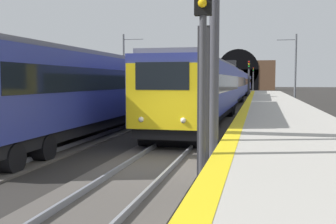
{
  "coord_description": "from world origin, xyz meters",
  "views": [
    {
      "loc": [
        -11.78,
        -3.13,
        2.65
      ],
      "look_at": [
        5.96,
        0.81,
        1.23
      ],
      "focal_mm": 43.35,
      "sensor_mm": 36.0,
      "label": 1
    }
  ],
  "objects_px": {
    "railway_signal_near": "(203,71)",
    "catenary_mast_far": "(295,69)",
    "railway_signal_mid": "(249,76)",
    "train_adjacent_platform": "(178,85)",
    "catenary_mast_near": "(124,68)",
    "train_main_approaching": "(233,84)",
    "railway_signal_far": "(253,77)"
  },
  "relations": [
    {
      "from": "railway_signal_far",
      "to": "catenary_mast_near",
      "type": "xyz_separation_m",
      "value": [
        -59.32,
        13.58,
        0.47
      ]
    },
    {
      "from": "train_adjacent_platform",
      "to": "railway_signal_mid",
      "type": "xyz_separation_m",
      "value": [
        15.43,
        -6.59,
        0.98
      ]
    },
    {
      "from": "catenary_mast_near",
      "to": "catenary_mast_far",
      "type": "bearing_deg",
      "value": -83.51
    },
    {
      "from": "railway_signal_far",
      "to": "catenary_mast_far",
      "type": "xyz_separation_m",
      "value": [
        -57.19,
        -5.1,
        0.36
      ]
    },
    {
      "from": "railway_signal_near",
      "to": "catenary_mast_near",
      "type": "distance_m",
      "value": 37.22
    },
    {
      "from": "railway_signal_near",
      "to": "railway_signal_mid",
      "type": "xyz_separation_m",
      "value": [
        45.8,
        0.0,
        0.35
      ]
    },
    {
      "from": "railway_signal_mid",
      "to": "train_adjacent_platform",
      "type": "bearing_deg",
      "value": -23.13
    },
    {
      "from": "railway_signal_mid",
      "to": "catenary_mast_near",
      "type": "distance_m",
      "value": 17.6
    },
    {
      "from": "railway_signal_far",
      "to": "catenary_mast_near",
      "type": "relative_size",
      "value": 0.76
    },
    {
      "from": "train_main_approaching",
      "to": "catenary_mast_far",
      "type": "height_order",
      "value": "catenary_mast_far"
    },
    {
      "from": "train_main_approaching",
      "to": "railway_signal_mid",
      "type": "height_order",
      "value": "railway_signal_mid"
    },
    {
      "from": "railway_signal_near",
      "to": "catenary_mast_far",
      "type": "height_order",
      "value": "catenary_mast_far"
    },
    {
      "from": "catenary_mast_near",
      "to": "railway_signal_mid",
      "type": "bearing_deg",
      "value": -50.58
    },
    {
      "from": "train_main_approaching",
      "to": "railway_signal_mid",
      "type": "xyz_separation_m",
      "value": [
        2.83,
        -1.91,
        1.04
      ]
    },
    {
      "from": "train_main_approaching",
      "to": "railway_signal_far",
      "type": "height_order",
      "value": "railway_signal_far"
    },
    {
      "from": "railway_signal_mid",
      "to": "catenary_mast_far",
      "type": "xyz_separation_m",
      "value": [
        -9.04,
        -5.1,
        0.72
      ]
    },
    {
      "from": "train_adjacent_platform",
      "to": "railway_signal_mid",
      "type": "height_order",
      "value": "railway_signal_mid"
    },
    {
      "from": "train_main_approaching",
      "to": "catenary_mast_near",
      "type": "distance_m",
      "value": 14.46
    },
    {
      "from": "train_main_approaching",
      "to": "railway_signal_near",
      "type": "relative_size",
      "value": 15.92
    },
    {
      "from": "railway_signal_near",
      "to": "railway_signal_mid",
      "type": "bearing_deg",
      "value": -180.0
    },
    {
      "from": "railway_signal_mid",
      "to": "railway_signal_far",
      "type": "xyz_separation_m",
      "value": [
        48.15,
        0.0,
        0.36
      ]
    },
    {
      "from": "catenary_mast_near",
      "to": "catenary_mast_far",
      "type": "xyz_separation_m",
      "value": [
        2.13,
        -18.68,
        -0.12
      ]
    },
    {
      "from": "railway_signal_near",
      "to": "catenary_mast_far",
      "type": "distance_m",
      "value": 37.13
    },
    {
      "from": "train_main_approaching",
      "to": "catenary_mast_far",
      "type": "relative_size",
      "value": 10.1
    },
    {
      "from": "railway_signal_near",
      "to": "railway_signal_mid",
      "type": "distance_m",
      "value": 45.8
    },
    {
      "from": "railway_signal_far",
      "to": "catenary_mast_far",
      "type": "bearing_deg",
      "value": 5.09
    },
    {
      "from": "train_adjacent_platform",
      "to": "railway_signal_near",
      "type": "distance_m",
      "value": 31.08
    },
    {
      "from": "train_main_approaching",
      "to": "railway_signal_far",
      "type": "distance_m",
      "value": 51.04
    },
    {
      "from": "catenary_mast_near",
      "to": "catenary_mast_far",
      "type": "height_order",
      "value": "catenary_mast_near"
    },
    {
      "from": "railway_signal_far",
      "to": "train_adjacent_platform",
      "type": "bearing_deg",
      "value": -5.92
    },
    {
      "from": "railway_signal_near",
      "to": "railway_signal_far",
      "type": "bearing_deg",
      "value": -180.0
    },
    {
      "from": "train_adjacent_platform",
      "to": "railway_signal_far",
      "type": "relative_size",
      "value": 10.25
    }
  ]
}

